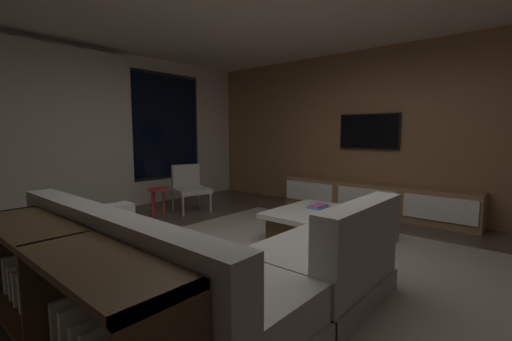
# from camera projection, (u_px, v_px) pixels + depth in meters

# --- Properties ---
(floor) EXTENTS (9.20, 9.20, 0.00)m
(floor) POSITION_uv_depth(u_px,v_px,m) (270.00, 267.00, 3.35)
(floor) COLOR #473D33
(back_wall_with_window) EXTENTS (6.60, 0.30, 2.70)m
(back_wall_with_window) POSITION_uv_depth(u_px,v_px,m) (94.00, 132.00, 5.50)
(back_wall_with_window) COLOR beige
(back_wall_with_window) RESTS_ON floor
(media_wall) EXTENTS (0.12, 7.80, 2.70)m
(media_wall) POSITION_uv_depth(u_px,v_px,m) (386.00, 131.00, 5.50)
(media_wall) COLOR #8E6642
(media_wall) RESTS_ON floor
(area_rug) EXTENTS (3.20, 3.80, 0.01)m
(area_rug) POSITION_uv_depth(u_px,v_px,m) (298.00, 259.00, 3.55)
(area_rug) COLOR gray
(area_rug) RESTS_ON floor
(sectional_couch) EXTENTS (1.98, 2.50, 0.82)m
(sectional_couch) POSITION_uv_depth(u_px,v_px,m) (201.00, 271.00, 2.52)
(sectional_couch) COLOR gray
(sectional_couch) RESTS_ON floor
(coffee_table) EXTENTS (1.16, 1.16, 0.36)m
(coffee_table) POSITION_uv_depth(u_px,v_px,m) (323.00, 226.00, 4.14)
(coffee_table) COLOR #4A351F
(coffee_table) RESTS_ON floor
(book_stack_on_coffee_table) EXTENTS (0.27, 0.19, 0.04)m
(book_stack_on_coffee_table) POSITION_uv_depth(u_px,v_px,m) (318.00, 206.00, 4.36)
(book_stack_on_coffee_table) COLOR #4E8FBC
(book_stack_on_coffee_table) RESTS_ON coffee_table
(accent_chair_near_window) EXTENTS (0.68, 0.69, 0.78)m
(accent_chair_near_window) POSITION_uv_depth(u_px,v_px,m) (189.00, 185.00, 5.74)
(accent_chair_near_window) COLOR #B2ADA0
(accent_chair_near_window) RESTS_ON floor
(side_stool) EXTENTS (0.32, 0.32, 0.46)m
(side_stool) POSITION_uv_depth(u_px,v_px,m) (157.00, 194.00, 5.27)
(side_stool) COLOR red
(side_stool) RESTS_ON floor
(media_console) EXTENTS (0.46, 3.10, 0.52)m
(media_console) POSITION_uv_depth(u_px,v_px,m) (374.00, 200.00, 5.44)
(media_console) COLOR #8E6642
(media_console) RESTS_ON floor
(mounted_tv) EXTENTS (0.05, 1.01, 0.58)m
(mounted_tv) POSITION_uv_depth(u_px,v_px,m) (369.00, 131.00, 5.58)
(mounted_tv) COLOR black
(console_table_behind_couch) EXTENTS (0.40, 2.10, 0.74)m
(console_table_behind_couch) POSITION_uv_depth(u_px,v_px,m) (60.00, 294.00, 1.91)
(console_table_behind_couch) COLOR #4A351F
(console_table_behind_couch) RESTS_ON floor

